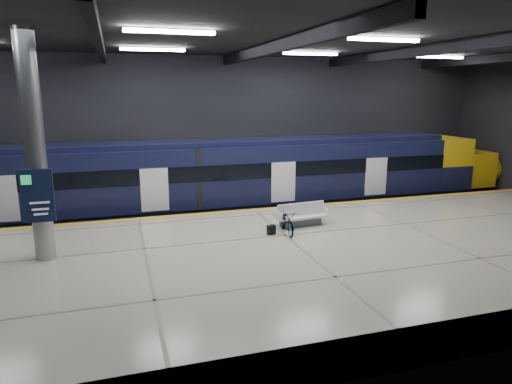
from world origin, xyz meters
name	(u,v)px	position (x,y,z in m)	size (l,w,h in m)	color
ground	(276,254)	(0.00, 0.00, 0.00)	(30.00, 30.00, 0.00)	black
room_shell	(277,105)	(0.00, 0.00, 5.72)	(30.10, 16.10, 8.05)	black
platform	(301,264)	(0.00, -2.50, 0.55)	(30.00, 11.00, 1.10)	#BCB39F
safety_strip	(255,210)	(0.00, 2.75, 1.11)	(30.00, 0.40, 0.01)	gold
rails	(239,216)	(0.00, 5.50, 0.08)	(30.00, 1.52, 0.16)	gray
train	(251,177)	(0.59, 5.50, 2.06)	(29.40, 2.84, 3.79)	black
bench	(301,217)	(1.00, -0.02, 1.42)	(2.13, 1.06, 0.91)	#595B60
bicycle	(287,221)	(0.13, -0.77, 1.54)	(0.59, 1.68, 0.88)	#99999E
pannier_bag	(271,230)	(-0.47, -0.77, 1.28)	(0.30, 0.18, 0.35)	black
info_column	(35,152)	(-8.00, -1.03, 4.46)	(0.90, 0.78, 6.90)	#9EA0A5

